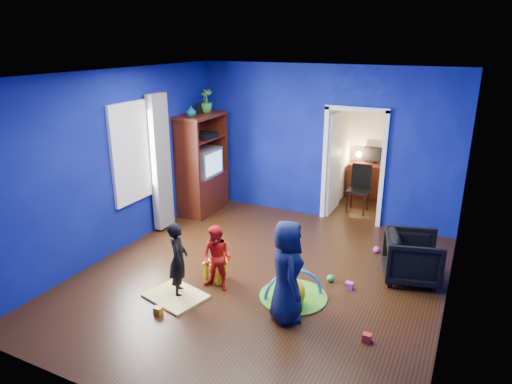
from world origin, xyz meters
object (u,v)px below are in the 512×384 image
at_px(child_navy, 287,271).
at_px(vase, 191,111).
at_px(child_black, 178,259).
at_px(study_desk, 369,181).
at_px(tv_armoire, 202,164).
at_px(hopper_ball, 290,293).
at_px(crt_tv, 204,162).
at_px(kid_chair, 216,264).
at_px(toddler_red, 217,258).
at_px(armchair, 412,257).
at_px(folding_chair, 358,190).
at_px(play_mat, 293,297).

relative_size(child_navy, vase, 6.76).
bearing_deg(child_black, study_desk, -46.60).
height_order(tv_armoire, hopper_ball, tv_armoire).
distance_m(crt_tv, kid_chair, 2.92).
bearing_deg(hopper_ball, child_navy, -78.69).
distance_m(tv_armoire, hopper_ball, 3.89).
bearing_deg(child_black, toddler_red, -79.82).
bearing_deg(child_black, child_navy, -116.88).
relative_size(armchair, vase, 4.01).
bearing_deg(tv_armoire, child_black, -63.54).
xyz_separation_m(hopper_ball, study_desk, (-0.08, 4.75, 0.17)).
bearing_deg(study_desk, vase, -137.68).
bearing_deg(toddler_red, hopper_ball, 1.23).
bearing_deg(toddler_red, armchair, 31.54).
distance_m(child_black, crt_tv, 3.21).
relative_size(armchair, folding_chair, 0.84).
xyz_separation_m(toddler_red, vase, (-1.82, 2.21, 1.59)).
distance_m(crt_tv, study_desk, 3.64).
xyz_separation_m(armchair, study_desk, (-1.38, 3.32, 0.02)).
bearing_deg(child_navy, armchair, -70.29).
xyz_separation_m(crt_tv, play_mat, (2.81, -2.26, -1.01)).
bearing_deg(kid_chair, study_desk, 77.30).
relative_size(kid_chair, play_mat, 0.54).
bearing_deg(armchair, study_desk, 7.67).
relative_size(crt_tv, kid_chair, 1.40).
distance_m(hopper_ball, kid_chair, 1.24).
relative_size(hopper_ball, study_desk, 0.46).
distance_m(child_navy, kid_chair, 1.41).
xyz_separation_m(armchair, child_navy, (-1.26, -1.68, 0.30)).
relative_size(tv_armoire, folding_chair, 2.13).
distance_m(kid_chair, study_desk, 4.71).
height_order(armchair, tv_armoire, tv_armoire).
relative_size(armchair, child_navy, 0.59).
xyz_separation_m(tv_armoire, crt_tv, (0.04, 0.00, 0.04)).
distance_m(study_desk, folding_chair, 0.96).
bearing_deg(play_mat, child_navy, -79.51).
relative_size(study_desk, folding_chair, 0.96).
bearing_deg(tv_armoire, child_navy, -42.92).
height_order(child_black, study_desk, child_black).
distance_m(armchair, study_desk, 3.59).
relative_size(crt_tv, study_desk, 0.80).
height_order(armchair, play_mat, armchair).
relative_size(child_navy, hopper_ball, 3.22).
distance_m(armchair, toddler_red, 2.79).
bearing_deg(crt_tv, child_navy, -43.31).
relative_size(child_black, tv_armoire, 0.53).
distance_m(toddler_red, play_mat, 1.16).
bearing_deg(armchair, play_mat, 117.08).
distance_m(play_mat, study_desk, 4.54).
bearing_deg(hopper_ball, toddler_red, -178.95).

